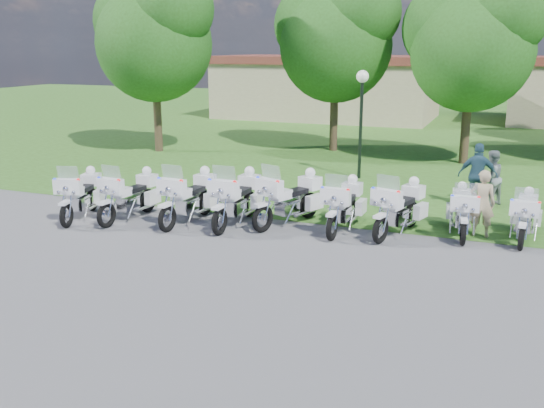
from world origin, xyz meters
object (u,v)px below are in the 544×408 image
at_px(motorcycle_0, 81,194).
at_px(motorcycle_5, 344,204).
at_px(motorcycle_1, 131,194).
at_px(bystander_c, 478,176).
at_px(motorcycle_7, 462,211).
at_px(motorcycle_8, 525,216).
at_px(motorcycle_2, 190,196).
at_px(motorcycle_6, 400,207).
at_px(bystander_b, 491,178).
at_px(motorcycle_3, 237,198).
at_px(bystander_a, 482,204).
at_px(motorcycle_4, 291,198).
at_px(lamp_post, 362,97).

distance_m(motorcycle_0, motorcycle_5, 7.36).
relative_size(motorcycle_1, bystander_c, 1.27).
height_order(motorcycle_1, bystander_c, bystander_c).
bearing_deg(motorcycle_7, motorcycle_5, 6.40).
xyz_separation_m(motorcycle_5, motorcycle_8, (4.43, 0.83, -0.07)).
bearing_deg(motorcycle_2, motorcycle_6, -165.49).
bearing_deg(bystander_b, motorcycle_7, 29.17).
distance_m(motorcycle_3, motorcycle_7, 5.89).
relative_size(motorcycle_8, bystander_b, 1.31).
xyz_separation_m(motorcycle_1, bystander_b, (9.30, 5.25, 0.15)).
height_order(bystander_a, bystander_b, bystander_a).
relative_size(motorcycle_0, bystander_b, 1.41).
height_order(motorcycle_8, bystander_a, bystander_a).
height_order(motorcycle_5, bystander_b, bystander_b).
relative_size(motorcycle_4, motorcycle_6, 1.02).
xyz_separation_m(motorcycle_1, motorcycle_5, (5.84, 1.14, -0.00)).
bearing_deg(motorcycle_1, motorcycle_2, -164.66).
relative_size(motorcycle_0, motorcycle_2, 0.92).
height_order(motorcycle_7, motorcycle_8, motorcycle_7).
height_order(motorcycle_5, motorcycle_7, motorcycle_5).
bearing_deg(motorcycle_7, motorcycle_1, 4.55).
bearing_deg(motorcycle_4, bystander_c, -119.16).
xyz_separation_m(motorcycle_4, motorcycle_6, (2.92, 0.19, -0.03)).
relative_size(motorcycle_5, motorcycle_7, 1.09).
bearing_deg(motorcycle_1, motorcycle_4, -160.47).
relative_size(motorcycle_7, bystander_c, 1.16).
bearing_deg(lamp_post, motorcycle_0, -126.83).
relative_size(motorcycle_1, motorcycle_6, 1.01).
xyz_separation_m(motorcycle_0, motorcycle_8, (11.61, 2.40, -0.06)).
bearing_deg(motorcycle_5, motorcycle_4, 1.14).
xyz_separation_m(motorcycle_6, motorcycle_8, (3.00, 0.63, -0.08)).
height_order(motorcycle_2, bystander_c, bystander_c).
xyz_separation_m(motorcycle_1, bystander_a, (9.23, 1.85, 0.17)).
distance_m(motorcycle_0, bystander_a, 10.82).
height_order(motorcycle_2, motorcycle_6, motorcycle_2).
height_order(motorcycle_3, motorcycle_8, motorcycle_3).
relative_size(motorcycle_3, motorcycle_8, 1.19).
bearing_deg(bystander_a, lamp_post, -49.79).
height_order(motorcycle_0, motorcycle_1, motorcycle_1).
distance_m(motorcycle_7, bystander_c, 3.04).
distance_m(motorcycle_2, motorcycle_5, 4.22).
bearing_deg(motorcycle_2, bystander_a, -164.37).
height_order(motorcycle_8, bystander_c, bystander_c).
distance_m(motorcycle_1, motorcycle_6, 7.39).
bearing_deg(motorcycle_1, motorcycle_0, 22.78).
relative_size(motorcycle_4, lamp_post, 0.64).
xyz_separation_m(motorcycle_1, bystander_c, (8.94, 4.88, 0.27)).
height_order(motorcycle_7, bystander_a, bystander_a).
bearing_deg(motorcycle_3, motorcycle_0, 13.58).
height_order(lamp_post, bystander_a, lamp_post).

